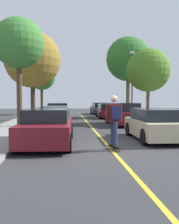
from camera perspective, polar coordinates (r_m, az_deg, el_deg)
The scene contains 17 objects.
ground at distance 9.35m, azimuth 4.66°, elevation -8.03°, with size 80.00×80.00×0.00m, color #353538.
center_line at distance 13.26m, azimuth 1.75°, elevation -4.79°, with size 0.12×39.20×0.01m, color gold.
parked_car_left_nearest at distance 10.28m, azimuth -9.13°, elevation -3.21°, with size 2.04×4.56×1.38m.
parked_car_left_near at distance 15.75m, azimuth -7.69°, elevation -1.20°, with size 1.89×4.64×1.32m.
parked_car_left_far at distance 22.81m, azimuth -6.86°, elevation 0.10°, with size 1.96×4.58×1.41m.
parked_car_right_nearest at distance 11.67m, azimuth 14.24°, elevation -2.62°, with size 1.99×4.05×1.34m.
parked_car_right_near at distance 17.98m, azimuth 7.34°, elevation -0.48°, with size 1.93×4.61×1.51m.
parked_car_right_far at distance 24.65m, azimuth 3.97°, elevation 0.25°, with size 1.97×4.67×1.32m.
parked_car_right_farthest at distance 30.40m, azimuth 2.27°, elevation 0.75°, with size 1.94×4.25×1.35m.
street_tree_left_nearest at distance 16.61m, azimuth -15.16°, elevation 14.17°, with size 3.02×3.02×6.47m.
street_tree_left_near at distance 22.74m, azimuth -12.31°, elevation 11.04°, with size 4.70×4.70×7.26m.
street_tree_left_far at distance 30.50m, azimuth -10.38°, elevation 7.59°, with size 3.10×3.10×5.76m.
street_tree_right_nearest at distance 19.71m, azimuth 12.67°, elevation 8.86°, with size 3.16×3.16×5.31m.
street_tree_right_near at distance 25.93m, azimuth 8.43°, elevation 11.29°, with size 4.25×4.25×7.60m.
streetlamp at distance 22.82m, azimuth 9.26°, elevation 6.87°, with size 0.36×0.24×5.68m.
skateboard at distance 9.15m, azimuth 5.34°, elevation -7.72°, with size 0.36×0.86×0.10m.
skateboarder at distance 8.98m, azimuth 5.44°, elevation -1.29°, with size 0.59×0.71×1.78m.
Camera 1 is at (-1.54, -9.05, 1.76)m, focal length 41.99 mm.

